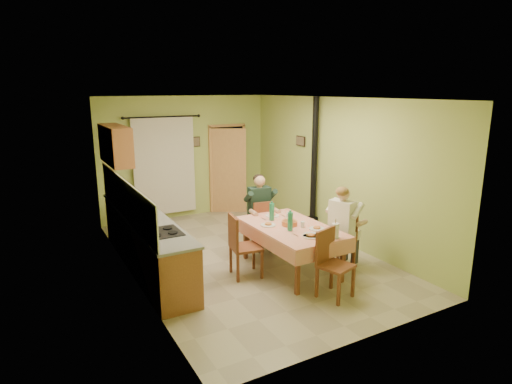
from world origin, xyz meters
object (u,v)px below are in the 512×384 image
chair_left (245,258)px  man_far (260,203)px  dining_table (291,248)px  man_right (343,218)px  chair_right (342,251)px  chair_near (334,278)px  stove_flue (313,184)px  chair_far (260,234)px

chair_left → man_far: size_ratio=0.74×
dining_table → man_right: (0.78, -0.36, 0.50)m
dining_table → man_far: size_ratio=1.35×
chair_right → chair_near: bearing=116.4°
chair_right → stove_flue: bearing=-39.8°
chair_left → stove_flue: (2.30, 1.29, 0.73)m
chair_far → chair_near: size_ratio=0.95×
chair_far → chair_right: chair_far is taller
dining_table → chair_near: (0.02, -1.11, -0.09)m
chair_far → chair_left: (-0.82, -0.94, 0.00)m
chair_right → man_right: 0.59m
dining_table → chair_near: 1.11m
chair_far → man_right: 1.74m
chair_right → stove_flue: size_ratio=0.33×
chair_right → man_far: man_far is taller
man_right → stove_flue: stove_flue is taller
chair_left → man_right: bearing=81.2°
chair_left → chair_far: bearing=148.7°
dining_table → chair_near: size_ratio=1.89×
man_right → chair_right: bearing=-90.0°
man_right → stove_flue: (0.74, 1.81, 0.15)m
chair_far → man_far: man_far is taller
dining_table → man_far: (0.04, 1.11, 0.50)m
chair_right → man_right: bearing=90.0°
chair_near → chair_far: bearing=-107.6°
stove_flue → man_far: bearing=-166.9°
chair_right → stove_flue: stove_flue is taller
man_right → man_far: bearing=8.8°
chair_left → man_far: (0.82, 0.95, 0.59)m
dining_table → stove_flue: stove_flue is taller
dining_table → man_right: bearing=-25.4°
dining_table → chair_far: (0.04, 1.10, -0.09)m
stove_flue → dining_table: bearing=-136.3°
chair_far → chair_right: bearing=-55.3°
dining_table → chair_far: 1.10m
chair_far → stove_flue: stove_flue is taller
chair_right → chair_left: size_ratio=0.91×
dining_table → stove_flue: bearing=43.1°
chair_near → man_right: size_ratio=0.72×
chair_far → chair_near: chair_near is taller
dining_table → chair_right: 0.87m
chair_far → chair_left: 1.24m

